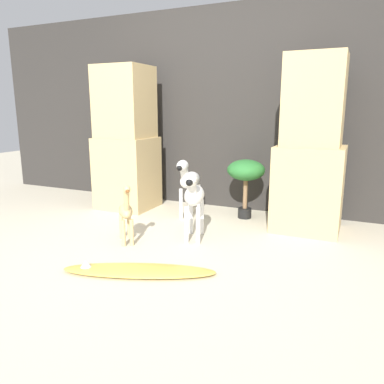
# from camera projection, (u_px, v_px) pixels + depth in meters

# --- Properties ---
(ground_plane) EXTENTS (14.00, 14.00, 0.00)m
(ground_plane) POSITION_uv_depth(u_px,v_px,m) (148.00, 258.00, 2.86)
(ground_plane) COLOR beige
(wall_back) EXTENTS (6.40, 0.08, 2.20)m
(wall_back) POSITION_uv_depth(u_px,v_px,m) (226.00, 110.00, 4.16)
(wall_back) COLOR #2D2B28
(wall_back) RESTS_ON ground_plane
(rock_pillar_left) EXTENTS (0.60, 0.54, 1.57)m
(rock_pillar_left) POSITION_uv_depth(u_px,v_px,m) (126.00, 142.00, 4.19)
(rock_pillar_left) COLOR tan
(rock_pillar_left) RESTS_ON ground_plane
(rock_pillar_right) EXTENTS (0.60, 0.54, 1.58)m
(rock_pillar_right) POSITION_uv_depth(u_px,v_px,m) (310.00, 153.00, 3.39)
(rock_pillar_right) COLOR tan
(rock_pillar_right) RESTS_ON ground_plane
(zebra_right) EXTENTS (0.27, 0.52, 0.63)m
(zebra_right) POSITION_uv_depth(u_px,v_px,m) (194.00, 195.00, 3.17)
(zebra_right) COLOR white
(zebra_right) RESTS_ON ground_plane
(zebra_left) EXTENTS (0.20, 0.52, 0.63)m
(zebra_left) POSITION_uv_depth(u_px,v_px,m) (189.00, 180.00, 3.85)
(zebra_left) COLOR white
(zebra_left) RESTS_ON ground_plane
(giraffe_figurine) EXTENTS (0.31, 0.35, 0.53)m
(giraffe_figurine) POSITION_uv_depth(u_px,v_px,m) (126.00, 212.00, 3.14)
(giraffe_figurine) COLOR tan
(giraffe_figurine) RESTS_ON ground_plane
(potted_palm_front) EXTENTS (0.38, 0.38, 0.61)m
(potted_palm_front) POSITION_uv_depth(u_px,v_px,m) (246.00, 173.00, 3.81)
(potted_palm_front) COLOR black
(potted_palm_front) RESTS_ON ground_plane
(surfboard) EXTENTS (1.09, 0.61, 0.09)m
(surfboard) POSITION_uv_depth(u_px,v_px,m) (138.00, 270.00, 2.59)
(surfboard) COLOR gold
(surfboard) RESTS_ON ground_plane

